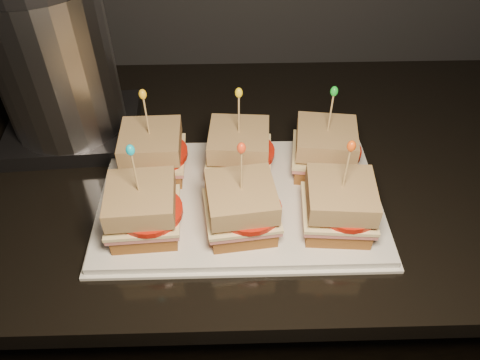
{
  "coord_description": "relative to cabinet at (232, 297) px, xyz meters",
  "views": [
    {
      "loc": [
        -0.76,
        0.99,
        1.49
      ],
      "look_at": [
        -0.74,
        1.54,
        0.98
      ],
      "focal_mm": 35.0,
      "sensor_mm": 36.0,
      "label": 1
    }
  ],
  "objects": [
    {
      "name": "platter",
      "position": [
        0.02,
        -0.12,
        0.49
      ],
      "size": [
        0.46,
        0.28,
        0.02
      ],
      "primitive_type": "cube",
      "color": "white",
      "rests_on": "granite_slab"
    },
    {
      "name": "sandwich_2_bread_top",
      "position": [
        0.16,
        -0.05,
        0.56
      ],
      "size": [
        0.11,
        0.11,
        0.03
      ],
      "primitive_type": "cube",
      "rotation": [
        0.0,
        0.0,
        -0.14
      ],
      "color": "#66320D",
      "rests_on": "sandwich_2_tomato"
    },
    {
      "name": "sandwich_4_ham",
      "position": [
        0.02,
        -0.19,
        0.53
      ],
      "size": [
        0.12,
        0.11,
        0.01
      ],
      "primitive_type": "cube",
      "rotation": [
        0.0,
        0.0,
        0.12
      ],
      "color": "#BF5A5A",
      "rests_on": "sandwich_4_bread_bot"
    },
    {
      "name": "sandwich_2_pick",
      "position": [
        0.16,
        -0.05,
        0.61
      ],
      "size": [
        0.0,
        0.0,
        0.09
      ],
      "primitive_type": "cylinder",
      "color": "tan",
      "rests_on": "sandwich_2_bread_top"
    },
    {
      "name": "sandwich_2_ham",
      "position": [
        0.16,
        -0.05,
        0.53
      ],
      "size": [
        0.12,
        0.12,
        0.01
      ],
      "primitive_type": "cube",
      "rotation": [
        0.0,
        0.0,
        -0.14
      ],
      "color": "#BF5A5A",
      "rests_on": "sandwich_2_bread_bot"
    },
    {
      "name": "sandwich_3_pick",
      "position": [
        -0.13,
        -0.19,
        0.61
      ],
      "size": [
        0.0,
        0.0,
        0.09
      ],
      "primitive_type": "cylinder",
      "color": "tan",
      "rests_on": "sandwich_3_bread_top"
    },
    {
      "name": "sandwich_5_ham",
      "position": [
        0.16,
        -0.19,
        0.53
      ],
      "size": [
        0.11,
        0.11,
        0.01
      ],
      "primitive_type": "cube",
      "rotation": [
        0.0,
        0.0,
        -0.08
      ],
      "color": "#BF5A5A",
      "rests_on": "sandwich_5_bread_bot"
    },
    {
      "name": "sandwich_1_tomato",
      "position": [
        0.03,
        -0.06,
        0.54
      ],
      "size": [
        0.1,
        0.1,
        0.01
      ],
      "primitive_type": "cylinder",
      "color": "red",
      "rests_on": "sandwich_1_cheese"
    },
    {
      "name": "sandwich_4_frill",
      "position": [
        0.02,
        -0.19,
        0.65
      ],
      "size": [
        0.01,
        0.01,
        0.02
      ],
      "primitive_type": "ellipsoid",
      "color": "#EC3E18",
      "rests_on": "sandwich_4_pick"
    },
    {
      "name": "platter_rim",
      "position": [
        0.02,
        -0.12,
        0.48
      ],
      "size": [
        0.47,
        0.3,
        0.01
      ],
      "primitive_type": "cube",
      "color": "white",
      "rests_on": "granite_slab"
    },
    {
      "name": "sandwich_4_tomato",
      "position": [
        0.03,
        -0.19,
        0.54
      ],
      "size": [
        0.1,
        0.1,
        0.01
      ],
      "primitive_type": "cylinder",
      "color": "red",
      "rests_on": "sandwich_4_cheese"
    },
    {
      "name": "sandwich_4_pick",
      "position": [
        0.02,
        -0.19,
        0.61
      ],
      "size": [
        0.0,
        0.0,
        0.09
      ],
      "primitive_type": "cylinder",
      "color": "tan",
      "rests_on": "sandwich_4_bread_top"
    },
    {
      "name": "sandwich_0_tomato",
      "position": [
        -0.12,
        -0.06,
        0.54
      ],
      "size": [
        0.1,
        0.1,
        0.01
      ],
      "primitive_type": "cylinder",
      "color": "red",
      "rests_on": "sandwich_0_cheese"
    },
    {
      "name": "sandwich_5_pick",
      "position": [
        0.16,
        -0.19,
        0.61
      ],
      "size": [
        0.0,
        0.0,
        0.09
      ],
      "primitive_type": "cylinder",
      "color": "tan",
      "rests_on": "sandwich_5_bread_top"
    },
    {
      "name": "appliance",
      "position": [
        -0.3,
        0.08,
        0.64
      ],
      "size": [
        0.25,
        0.2,
        0.32
      ],
      "primitive_type": null,
      "color": "silver",
      "rests_on": "granite_slab"
    },
    {
      "name": "sandwich_1_ham",
      "position": [
        0.02,
        -0.05,
        0.53
      ],
      "size": [
        0.11,
        0.11,
        0.01
      ],
      "primitive_type": "cube",
      "rotation": [
        0.0,
        0.0,
        -0.08
      ],
      "color": "#BF5A5A",
      "rests_on": "sandwich_1_bread_bot"
    },
    {
      "name": "sandwich_3_bread_top",
      "position": [
        -0.13,
        -0.19,
        0.56
      ],
      "size": [
        0.1,
        0.1,
        0.03
      ],
      "primitive_type": "cube",
      "rotation": [
        0.0,
        0.0,
        0.06
      ],
      "color": "#66320D",
      "rests_on": "sandwich_3_tomato"
    },
    {
      "name": "granite_slab",
      "position": [
        0.0,
        0.0,
        0.46
      ],
      "size": [
        2.43,
        0.71,
        0.04
      ],
      "primitive_type": "cube",
      "color": "black",
      "rests_on": "cabinet"
    },
    {
      "name": "sandwich_2_bread_bot",
      "position": [
        0.16,
        -0.05,
        0.51
      ],
      "size": [
        0.11,
        0.11,
        0.03
      ],
      "primitive_type": "cube",
      "rotation": [
        0.0,
        0.0,
        -0.14
      ],
      "color": "brown",
      "rests_on": "platter"
    },
    {
      "name": "sandwich_0_frill",
      "position": [
        -0.13,
        -0.05,
        0.65
      ],
      "size": [
        0.01,
        0.01,
        0.02
      ],
      "primitive_type": "ellipsoid",
      "color": "gold",
      "rests_on": "sandwich_0_pick"
    },
    {
      "name": "appliance_base",
      "position": [
        -0.3,
        0.08,
        0.49
      ],
      "size": [
        0.26,
        0.22,
        0.03
      ],
      "primitive_type": "cube",
      "rotation": [
        0.0,
        0.0,
        0.07
      ],
      "color": "#262628",
      "rests_on": "granite_slab"
    },
    {
      "name": "sandwich_4_cheese",
      "position": [
        0.02,
        -0.19,
        0.53
      ],
      "size": [
        0.12,
        0.12,
        0.01
      ],
      "primitive_type": "cube",
      "rotation": [
        0.0,
        0.0,
        0.12
      ],
      "color": "#FFE8A0",
      "rests_on": "sandwich_4_ham"
    },
    {
      "name": "sandwich_3_cheese",
      "position": [
        -0.13,
        -0.19,
        0.53
      ],
      "size": [
        0.11,
        0.11,
        0.01
      ],
      "primitive_type": "cube",
      "rotation": [
        0.0,
        0.0,
        0.06
      ],
      "color": "#FFE8A0",
      "rests_on": "sandwich_3_ham"
    },
    {
      "name": "sandwich_3_ham",
      "position": [
        -0.13,
        -0.19,
        0.53
      ],
      "size": [
        0.11,
        0.11,
        0.01
      ],
      "primitive_type": "cube",
      "rotation": [
        0.0,
        0.0,
        0.06
      ],
      "color": "#BF5A5A",
      "rests_on": "sandwich_3_bread_bot"
    },
    {
      "name": "sandwich_2_tomato",
      "position": [
        0.18,
        -0.06,
        0.54
      ],
      "size": [
        0.1,
        0.1,
        0.01
      ],
      "primitive_type": "cylinder",
      "color": "red",
      "rests_on": "sandwich_2_cheese"
    },
    {
      "name": "sandwich_4_bread_bot",
      "position": [
        0.02,
        -0.19,
        0.51
      ],
      "size": [
        0.11,
        0.11,
        0.03
      ],
      "primitive_type": "cube",
      "rotation": [
        0.0,
        0.0,
        0.12
      ],
      "color": "brown",
      "rests_on": "platter"
    },
    {
      "name": "sandwich_5_tomato",
      "position": [
        0.18,
        -0.19,
        0.54
      ],
      "size": [
        0.1,
        0.1,
        0.01
      ],
      "primitive_type": "cylinder",
      "color": "red",
      "rests_on": "sandwich_5_cheese"
    },
    {
      "name": "sandwich_0_cheese",
      "position": [
        -0.13,
        -0.05,
        0.53
      ],
      "size": [
        0.11,
        0.11,
        0.01
      ],
      "primitive_type": "cube",
      "rotation": [
        0.0,
        0.0,
        0.03
      ],
      "color": "#FFE8A0",
      "rests_on": "sandwich_0_ham"
    },
    {
      "name": "sandwich_5_bread_top",
      "position": [
        0.16,
        -0.19,
        0.56
      ],
      "size": [
        0.11,
        0.11,
        0.03
      ],
      "primitive_type": "cube",
      "rotation": [
        0.0,
        0.0,
        -0.08
      ],
      "color": "#66320D",
      "rests_on": "sandwich_5_tomato"
    },
    {
      "name": "sandwich_2_cheese",
      "position": [
        0.16,
        -0.05,
        0.53
      ],
      "size": [
        0.12,
        0.12,
        0.01
      ],
      "primitive_type": "cube",
      "rotation": [
        0.0,
        0.0,
        -0.14
      ],
      "color": "#FFE8A0",
      "rests_on": "sandwich_2_ham"
    },
    {
      "name": "sandwich_5_cheese",
      "position": [
        0.16,
        -0.19,
        0.53
      ],
      "size": [
        0.12,
        0.11,
        0.01
      ],
      "primitive_type": "cube",
      "rotation": [
        0.0,
        0.0,
        -0.08
      ],
      "color": "#FFE8A0",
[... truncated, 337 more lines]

